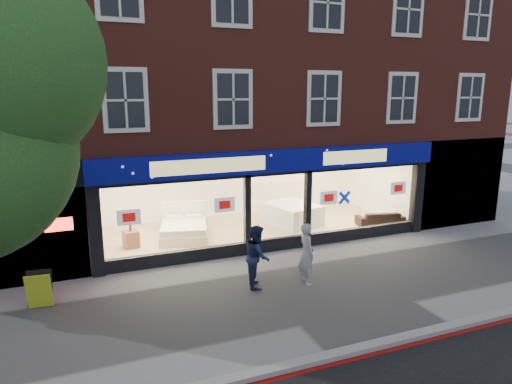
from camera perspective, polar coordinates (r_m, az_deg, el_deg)
ground at (r=12.39m, az=8.72°, el=-11.64°), size 120.00×120.00×0.00m
kerb_line at (r=10.15m, az=18.04°, el=-17.92°), size 60.00×0.10×0.01m
kerb_stone at (r=10.26m, az=17.32°, el=-17.19°), size 60.00×0.25×0.12m
showroom_floor at (r=16.80m, az=-0.38°, el=-4.73°), size 11.00×4.50×0.10m
building at (r=17.68m, az=-2.56°, el=17.84°), size 19.00×8.26×10.30m
display_bed at (r=15.88m, az=-8.99°, el=-4.58°), size 2.03×2.28×1.09m
bedside_table at (r=15.28m, az=-15.36°, el=-5.70°), size 0.53×0.53×0.55m
mattress_stack at (r=17.31m, az=4.55°, el=-2.75°), size 1.95×2.25×0.77m
sofa at (r=17.77m, az=15.23°, el=-3.19°), size 1.86×1.08×0.51m
a_board at (r=12.17m, az=-25.46°, el=-10.97°), size 0.61×0.43×0.89m
pedestrian_grey at (r=12.25m, az=6.35°, el=-7.66°), size 0.44×0.64×1.66m
pedestrian_blue at (r=12.01m, az=0.14°, el=-8.01°), size 0.82×0.95×1.66m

